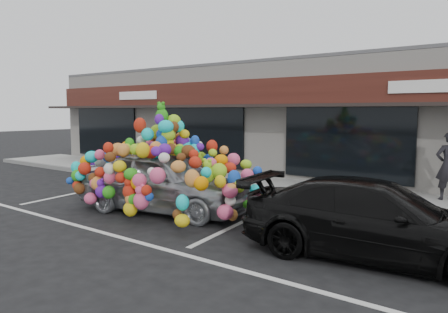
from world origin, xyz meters
The scene contains 9 objects.
ground centered at (0.00, 0.00, 0.00)m, with size 90.00×90.00×0.00m, color black.
shop_building centered at (0.00, 8.44, 2.16)m, with size 24.00×7.20×4.31m.
sidewalk centered at (0.00, 4.00, 0.07)m, with size 26.00×3.00×0.15m, color #969590.
kerb centered at (0.00, 2.50, 0.07)m, with size 26.00×0.18×0.16m, color slate.
parking_stripe_left centered at (-3.20, 0.20, 0.00)m, with size 0.12×4.40×0.01m, color silver.
parking_stripe_mid centered at (2.80, 0.20, 0.00)m, with size 0.12×4.40×0.01m, color silver.
lane_line centered at (2.00, -2.30, 0.00)m, with size 14.00×0.12×0.01m, color silver.
toy_car centered at (0.69, -0.21, 0.93)m, with size 3.18×4.98×2.74m.
black_sedan centered at (5.97, -0.45, 0.66)m, with size 4.54×1.85×1.32m, color black.
Camera 1 is at (8.31, -7.67, 2.48)m, focal length 35.00 mm.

